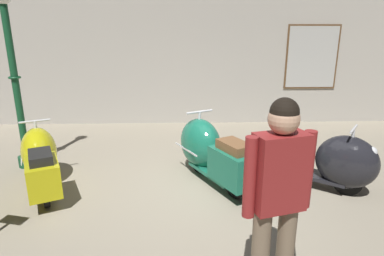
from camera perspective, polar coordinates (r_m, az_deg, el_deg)
The scene contains 7 objects.
ground_plane at distance 4.47m, azimuth 1.19°, elevation -12.71°, with size 60.00×60.00×0.00m, color gray.
showroom_back_wall at distance 8.01m, azimuth -0.24°, elevation 13.94°, with size 18.00×0.24×3.68m.
scooter_0 at distance 5.14m, azimuth -25.40°, elevation -5.06°, with size 1.07×1.60×0.96m.
scooter_1 at distance 4.90m, azimuth 3.12°, elevation -4.03°, with size 1.20×1.72×1.03m.
scooter_2 at distance 4.98m, azimuth 22.84°, elevation -5.29°, with size 1.55×1.33×0.98m.
lamppost at distance 5.88m, azimuth -28.90°, elevation 6.80°, with size 0.28×0.28×2.84m.
visitor_0 at distance 2.60m, azimuth 15.03°, elevation -10.85°, with size 0.57×0.35×1.74m.
Camera 1 is at (-0.22, -3.91, 2.17)m, focal length 29.95 mm.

